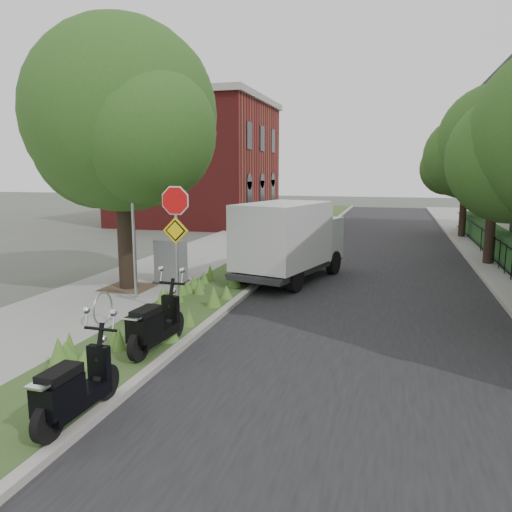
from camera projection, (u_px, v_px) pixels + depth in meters
The scene contains 18 objects.
ground at pixel (225, 332), 11.15m from camera, with size 120.00×120.00×0.00m, color #4C5147.
sidewalk_near at pixel (208, 252), 21.76m from camera, with size 3.50×60.00×0.12m, color gray.
verge at pixel (269, 254), 21.03m from camera, with size 2.00×60.00×0.12m, color #364D21.
kerb_near at pixel (292, 255), 20.77m from camera, with size 0.20×60.00×0.13m, color #9E9991.
road at pixel (378, 261), 19.85m from camera, with size 7.00×60.00×0.01m, color black.
kerb_far at pixel (473, 264), 18.92m from camera, with size 0.20×60.00×0.13m, color #9E9991.
street_tree_main at pixel (120, 126), 14.13m from camera, with size 6.21×5.54×7.66m.
bare_post at pixel (133, 225), 13.34m from camera, with size 0.08×0.08×4.00m.
bike_hoop at pixel (103, 309), 11.21m from camera, with size 0.06×0.78×0.77m.
sign_assembly at pixel (176, 224), 11.68m from camera, with size 0.94×0.08×3.22m.
fence_far at pixel (494, 249), 18.63m from camera, with size 0.04×24.00×1.00m.
brick_building at pixel (198, 161), 33.83m from camera, with size 9.40×10.40×8.30m.
far_tree_b at pixel (495, 148), 18.12m from camera, with size 4.83×4.31×6.56m.
far_tree_c at pixel (465, 163), 25.78m from camera, with size 4.37×3.89×5.93m.
scooter_near at pixel (152, 330), 9.49m from camera, with size 0.48×1.93×0.92m.
scooter_far at pixel (69, 396), 6.75m from camera, with size 0.40×1.84×0.87m.
box_truck at pixel (289, 238), 16.06m from camera, with size 3.03×5.14×2.19m.
utility_cabinet at pixel (171, 262), 15.43m from camera, with size 1.02×0.71×1.33m.
Camera 1 is at (3.53, -10.13, 3.56)m, focal length 35.00 mm.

